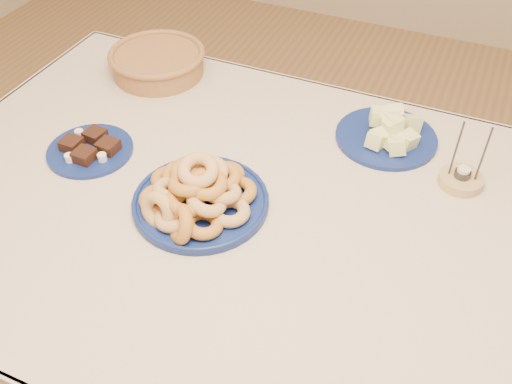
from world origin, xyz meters
The scene contains 7 objects.
ground centered at (0.00, 0.00, 0.00)m, with size 5.00×5.00×0.00m, color #957046.
dining_table centered at (0.00, 0.00, 0.64)m, with size 1.71×1.11×0.75m.
donut_platter centered at (-0.14, -0.05, 0.79)m, with size 0.40×0.40×0.14m.
melon_plate centered at (0.19, 0.36, 0.78)m, with size 0.31×0.31×0.09m.
brownie_plate centered at (-0.48, 0.02, 0.76)m, with size 0.26×0.26×0.04m.
wicker_basket centered at (-0.52, 0.41, 0.79)m, with size 0.30×0.30×0.07m.
candle_holder centered at (0.38, 0.27, 0.77)m, with size 0.11×0.11×0.17m.
Camera 1 is at (0.34, -0.83, 1.64)m, focal length 40.00 mm.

